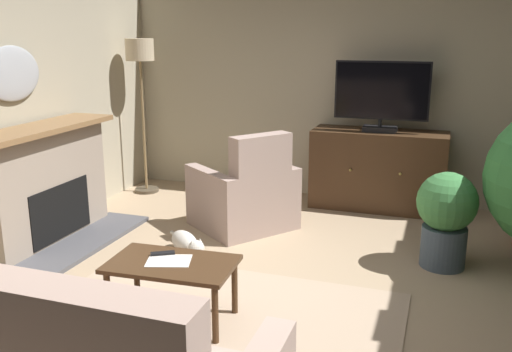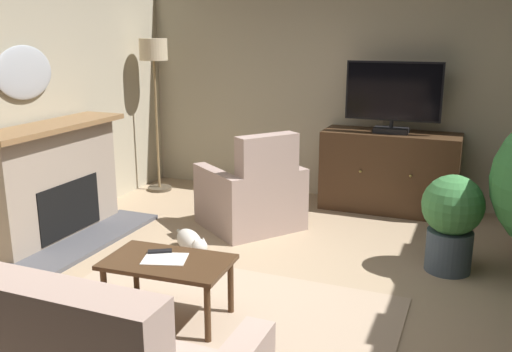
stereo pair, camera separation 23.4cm
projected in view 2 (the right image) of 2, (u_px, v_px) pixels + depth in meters
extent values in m
cube|color=tan|center=(273.00, 303.00, 4.23)|extent=(6.03, 6.36, 0.04)
cube|color=#B2A88E|center=(361.00, 84.00, 6.50)|extent=(6.03, 0.10, 2.78)
cube|color=tan|center=(201.00, 330.00, 3.80)|extent=(2.57, 2.01, 0.01)
cube|color=#4C4C51|center=(89.00, 240.00, 5.40)|extent=(0.50, 1.70, 0.04)
cube|color=gray|center=(53.00, 184.00, 5.40)|extent=(0.36, 1.50, 1.09)
cube|color=black|center=(67.00, 208.00, 5.41)|extent=(0.10, 0.84, 0.52)
cube|color=olive|center=(51.00, 127.00, 5.25)|extent=(0.48, 1.66, 0.05)
ellipsoid|color=#B2B7BF|center=(24.00, 73.00, 5.21)|extent=(0.06, 0.71, 0.51)
cube|color=black|center=(387.00, 207.00, 6.37)|extent=(1.44, 0.49, 0.06)
cube|color=#422B19|center=(389.00, 172.00, 6.26)|extent=(1.50, 0.55, 0.90)
sphere|color=tan|center=(360.00, 171.00, 6.09)|extent=(0.03, 0.03, 0.03)
sphere|color=tan|center=(411.00, 176.00, 5.89)|extent=(0.03, 0.03, 0.03)
cube|color=black|center=(391.00, 130.00, 6.09)|extent=(0.37, 0.20, 0.06)
cylinder|color=black|center=(391.00, 124.00, 6.07)|extent=(0.04, 0.04, 0.08)
cube|color=black|center=(393.00, 91.00, 5.98)|extent=(1.03, 0.05, 0.64)
cube|color=black|center=(393.00, 91.00, 5.96)|extent=(0.99, 0.01, 0.60)
cube|color=#422B19|center=(168.00, 262.00, 3.85)|extent=(0.90, 0.57, 0.03)
cylinder|color=#422B19|center=(231.00, 287.00, 3.98)|extent=(0.04, 0.04, 0.42)
cylinder|color=#422B19|center=(136.00, 272.00, 4.22)|extent=(0.04, 0.04, 0.42)
cylinder|color=#422B19|center=(208.00, 314.00, 3.60)|extent=(0.04, 0.04, 0.42)
cylinder|color=#422B19|center=(105.00, 296.00, 3.84)|extent=(0.04, 0.04, 0.42)
cube|color=black|center=(160.00, 252.00, 3.97)|extent=(0.17, 0.13, 0.02)
cube|color=silver|center=(165.00, 259.00, 3.86)|extent=(0.35, 0.30, 0.01)
cube|color=#A3897F|center=(250.00, 205.00, 5.80)|extent=(1.05, 1.01, 0.45)
cube|color=#A3897F|center=(267.00, 164.00, 5.39)|extent=(0.52, 0.61, 0.58)
cube|color=#A3897F|center=(218.00, 202.00, 5.58)|extent=(0.75, 0.61, 0.65)
cube|color=#A3897F|center=(280.00, 191.00, 5.96)|extent=(0.75, 0.61, 0.65)
cylinder|color=#3D4C5B|center=(449.00, 251.00, 4.71)|extent=(0.38, 0.38, 0.36)
sphere|color=#3D7F42|center=(453.00, 205.00, 4.61)|extent=(0.51, 0.51, 0.51)
ellipsoid|color=beige|center=(189.00, 241.00, 5.16)|extent=(0.44, 0.42, 0.19)
sphere|color=beige|center=(199.00, 247.00, 4.94)|extent=(0.15, 0.15, 0.15)
cone|color=beige|center=(203.00, 239.00, 4.94)|extent=(0.04, 0.04, 0.04)
cone|color=beige|center=(195.00, 241.00, 4.90)|extent=(0.04, 0.04, 0.04)
cylinder|color=beige|center=(182.00, 234.00, 5.45)|extent=(0.19, 0.17, 0.05)
cylinder|color=#4C4233|center=(160.00, 188.00, 7.16)|extent=(0.30, 0.30, 0.04)
cylinder|color=olive|center=(157.00, 127.00, 6.96)|extent=(0.03, 0.03, 1.64)
cylinder|color=beige|center=(153.00, 49.00, 6.72)|extent=(0.34, 0.34, 0.26)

